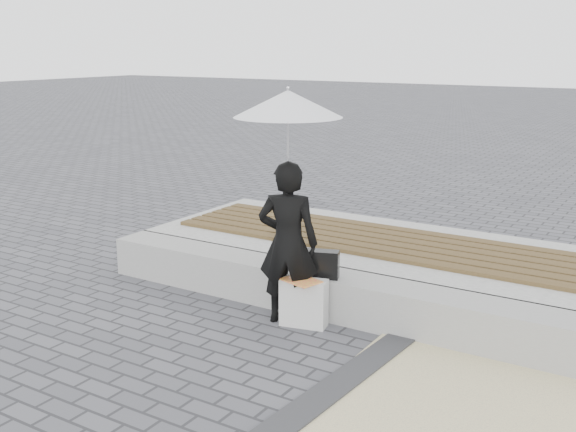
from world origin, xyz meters
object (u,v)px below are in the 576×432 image
at_px(seating_ledge, 325,292).
at_px(handbag, 319,264).
at_px(woman, 288,243).
at_px(canvas_tote, 304,303).
at_px(parasol, 288,104).

height_order(seating_ledge, handbag, handbag).
relative_size(woman, canvas_tote, 3.40).
bearing_deg(woman, seating_ledge, -135.13).
xyz_separation_m(seating_ledge, canvas_tote, (-0.00, -0.39, 0.02)).
distance_m(woman, canvas_tote, 0.56).
relative_size(seating_ledge, canvas_tote, 11.38).
xyz_separation_m(parasol, canvas_tote, (0.17, -0.01, -1.77)).
height_order(woman, handbag, woman).
xyz_separation_m(handbag, canvas_tote, (-0.03, -0.22, -0.31)).
xyz_separation_m(parasol, handbag, (0.20, 0.21, -1.46)).
relative_size(woman, handbag, 4.10).
bearing_deg(woman, canvas_tote, 156.79).
distance_m(woman, parasol, 1.24).
bearing_deg(woman, handbag, -153.53).
relative_size(seating_ledge, handbag, 13.69).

